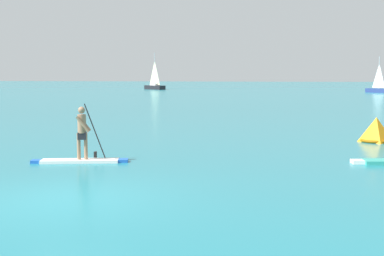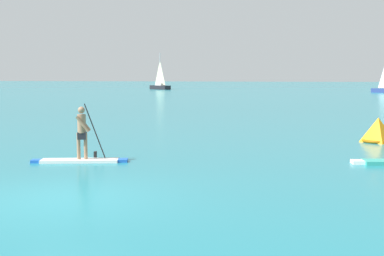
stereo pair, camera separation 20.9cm
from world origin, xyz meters
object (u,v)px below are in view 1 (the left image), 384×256
object	(u,v)px
paddleboarder_mid_center	(82,149)
sailboat_left_horizon	(155,85)
race_marker_buoy	(376,131)
sailboat_right_horizon	(378,88)

from	to	relation	value
paddleboarder_mid_center	sailboat_left_horizon	distance (m)	85.29
paddleboarder_mid_center	race_marker_buoy	size ratio (longest dim) A/B	2.32
paddleboarder_mid_center	sailboat_left_horizon	xyz separation A→B (m)	(-19.67, 82.98, 0.40)
race_marker_buoy	sailboat_left_horizon	distance (m)	81.51
paddleboarder_mid_center	sailboat_left_horizon	size ratio (longest dim) A/B	0.42
sailboat_right_horizon	sailboat_left_horizon	bearing A→B (deg)	-146.00
paddleboarder_mid_center	race_marker_buoy	distance (m)	12.02
race_marker_buoy	sailboat_left_horizon	size ratio (longest dim) A/B	0.18
sailboat_left_horizon	paddleboarder_mid_center	bearing A→B (deg)	142.12
paddleboarder_mid_center	race_marker_buoy	xyz separation A→B (m)	(9.78, 6.98, 0.01)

